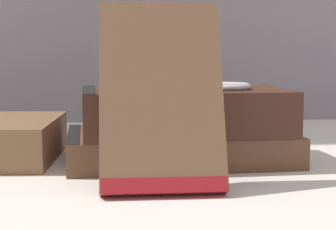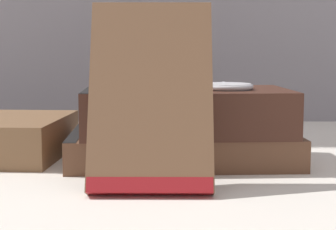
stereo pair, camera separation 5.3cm
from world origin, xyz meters
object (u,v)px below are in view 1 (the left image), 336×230
book_flat_bottom (174,146)px  book_leaning_front (161,102)px  book_flat_top (179,111)px  pocket_watch (224,86)px

book_flat_bottom → book_leaning_front: book_leaning_front is taller
book_flat_bottom → book_flat_top: size_ratio=1.12×
book_leaning_front → book_flat_bottom: bearing=78.8°
book_flat_top → book_leaning_front: (-0.03, -0.11, 0.02)m
book_flat_top → pocket_watch: size_ratio=3.66×
book_flat_top → pocket_watch: (0.04, -0.01, 0.03)m
book_flat_bottom → book_flat_top: book_flat_top is taller
book_leaning_front → book_flat_top: bearing=75.9°
book_flat_top → book_leaning_front: bearing=-107.1°
book_flat_top → book_leaning_front: book_leaning_front is taller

